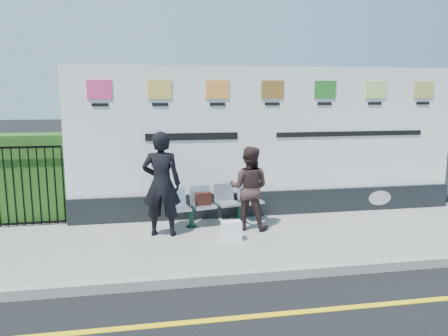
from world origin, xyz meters
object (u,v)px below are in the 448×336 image
woman_left (162,184)px  woman_right (249,188)px  bench (216,214)px  billboard (270,152)px

woman_left → woman_right: size_ratio=1.20×
bench → woman_left: woman_left is taller
woman_right → billboard: bearing=-101.6°
billboard → woman_right: bearing=-126.1°
bench → woman_right: woman_right is taller
bench → woman_right: bearing=-45.3°
billboard → woman_left: (-2.24, -0.98, -0.38)m
bench → woman_right: 0.88m
billboard → woman_left: size_ratio=4.33×
woman_left → woman_right: 1.60m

